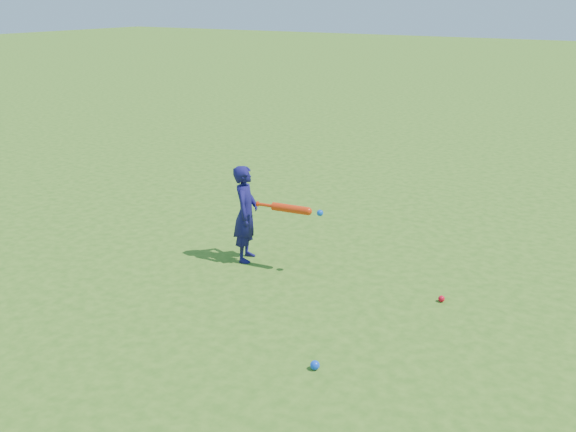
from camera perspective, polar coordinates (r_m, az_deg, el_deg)
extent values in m
plane|color=#366618|center=(7.07, -6.67, -3.96)|extent=(80.00, 80.00, 0.00)
imported|color=#14114F|center=(6.89, -3.77, 0.21)|extent=(0.38, 0.45, 1.06)
sphere|color=red|center=(6.28, 13.49, -7.16)|extent=(0.06, 0.06, 0.06)
sphere|color=blue|center=(5.10, 2.41, -13.11)|extent=(0.07, 0.07, 0.07)
cylinder|color=red|center=(6.73, -2.72, 1.08)|extent=(0.02, 0.06, 0.06)
cylinder|color=red|center=(6.69, -2.01, 0.98)|extent=(0.19, 0.06, 0.03)
cylinder|color=red|center=(6.57, 0.20, 0.66)|extent=(0.40, 0.13, 0.08)
sphere|color=red|center=(6.50, 1.78, 0.43)|extent=(0.08, 0.08, 0.08)
sphere|color=blue|center=(6.45, 2.86, 0.27)|extent=(0.07, 0.07, 0.07)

